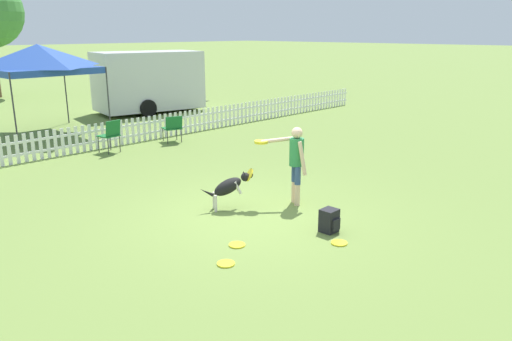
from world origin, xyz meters
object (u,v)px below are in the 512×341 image
Objects in this scene: folding_chair_center at (111,133)px; folding_chair_green_right at (173,127)px; frisbee_midfield at (226,264)px; equipment_trailer at (148,81)px; frisbee_near_handler at (237,245)px; backpack_on_grass at (329,221)px; leaping_dog at (230,186)px; frisbee_near_dog at (339,243)px; handler_person at (294,157)px; canopy_tent_main at (38,59)px.

folding_chair_green_right is at bearing 167.11° from folding_chair_center.
equipment_trailer is (7.38, 12.69, 1.29)m from frisbee_midfield.
frisbee_midfield is 14.74m from equipment_trailer.
folding_chair_center is (1.91, 7.02, 0.55)m from frisbee_near_handler.
backpack_on_grass is at bearing -25.53° from frisbee_near_handler.
leaping_dog is 6.26m from folding_chair_green_right.
folding_chair_center is at bearing -155.64° from leaping_dog.
leaping_dog reaches higher than backpack_on_grass.
equipment_trailer is at bearing 67.33° from frisbee_near_dog.
handler_person is 3.06m from frisbee_midfield.
folding_chair_center is at bearing 71.43° from frisbee_midfield.
handler_person is at bearing -87.80° from canopy_tent_main.
frisbee_midfield is (-1.76, 0.76, 0.00)m from frisbee_near_dog.
frisbee_near_handler is 7.95m from folding_chair_green_right.
backpack_on_grass is at bearing -9.62° from frisbee_midfield.
leaping_dog is 3.61× the size of frisbee_midfield.
backpack_on_grass is 0.08× the size of equipment_trailer.
handler_person is 6.51m from folding_chair_green_right.
frisbee_midfield is at bearing -147.73° from frisbee_near_handler.
frisbee_midfield is 11.72m from canopy_tent_main.
folding_chair_center is at bearing 86.86° from backpack_on_grass.
frisbee_near_handler is at bearing -6.71° from leaping_dog.
frisbee_near_handler is at bearing 65.59° from folding_chair_center.
canopy_tent_main is (0.28, 11.57, 2.24)m from backpack_on_grass.
frisbee_near_dog is 8.20m from folding_chair_center.
handler_person is 5.78× the size of frisbee_near_handler.
frisbee_near_dog is 14.64m from equipment_trailer.
frisbee_near_dog is 0.29× the size of folding_chair_center.
equipment_trailer reaches higher than folding_chair_center.
equipment_trailer is (5.04, 1.47, -1.13)m from canopy_tent_main.
handler_person is at bearing 83.05° from folding_chair_center.
frisbee_near_handler and frisbee_midfield have the same top height.
equipment_trailer reaches higher than handler_person.
handler_person reaches higher than leaping_dog.
backpack_on_grass is (1.48, -0.71, 0.19)m from frisbee_near_handler.
folding_chair_green_right reaches higher than frisbee_near_dog.
frisbee_near_handler is 0.05× the size of equipment_trailer.
folding_chair_green_right is at bearing 72.19° from backpack_on_grass.
equipment_trailer is at bearing -141.92° from folding_chair_center.
equipment_trailer is (5.73, 11.01, 0.85)m from leaping_dog.
backpack_on_grass is (0.29, 0.41, 0.19)m from frisbee_near_dog.
leaping_dog reaches higher than frisbee_near_dog.
equipment_trailer is at bearing 67.79° from backpack_on_grass.
equipment_trailer is at bearing 59.82° from frisbee_midfield.
folding_chair_green_right is at bearing 58.19° from frisbee_midfield.
frisbee_midfield is at bearing -101.77° from canopy_tent_main.
folding_chair_green_right is 6.21m from equipment_trailer.
frisbee_near_dog is at bearing -43.29° from frisbee_near_handler.
folding_chair_center is 1.13× the size of folding_chair_green_right.
backpack_on_grass is (0.40, -2.03, -0.26)m from leaping_dog.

